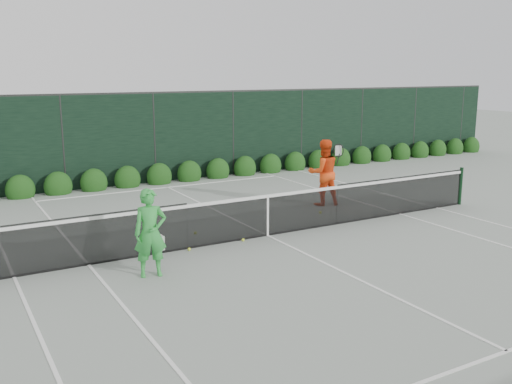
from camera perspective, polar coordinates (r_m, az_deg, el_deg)
ground at (r=13.27m, az=1.16°, el=-4.40°), size 80.00×80.00×0.00m
tennis_net at (r=13.12m, az=1.08°, el=-2.19°), size 12.90×0.10×1.07m
player_woman at (r=10.72m, az=-10.51°, el=-4.05°), size 0.67×0.51×1.66m
player_man at (r=16.20m, az=6.77°, el=1.95°), size 1.06×0.91×1.87m
court_lines at (r=13.27m, az=1.16°, el=-4.37°), size 11.03×23.83×0.01m
windscreen_fence at (r=10.73m, az=8.64°, el=-0.17°), size 32.00×21.07×3.06m
hedge_row at (r=19.54m, az=-9.65°, el=1.52°), size 31.66×0.65×0.94m
tennis_balls at (r=13.42m, az=-1.52°, el=-4.06°), size 4.39×1.28×0.07m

